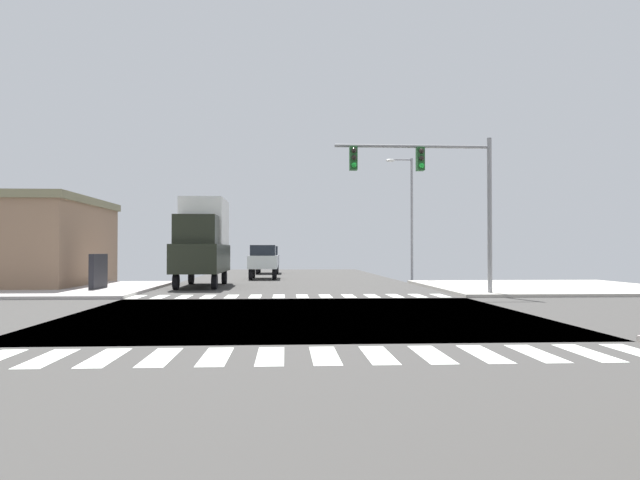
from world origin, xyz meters
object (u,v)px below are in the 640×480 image
traffic_signal_mast (431,178)px  street_lamp (408,207)px  box_truck_farside_1 (203,240)px  pickup_queued_1 (268,259)px  suv_crossing_1 (263,259)px

traffic_signal_mast → street_lamp: size_ratio=0.86×
traffic_signal_mast → box_truck_farside_1: bearing=144.5°
pickup_queued_1 → traffic_signal_mast: bearing=106.5°
street_lamp → box_truck_farside_1: bearing=-157.1°
traffic_signal_mast → suv_crossing_1: size_ratio=1.49×
suv_crossing_1 → pickup_queued_1: bearing=-90.0°
box_truck_farside_1 → suv_crossing_1: box_truck_farside_1 is taller
street_lamp → suv_crossing_1: bearing=160.0°
traffic_signal_mast → street_lamp: street_lamp is taller
traffic_signal_mast → suv_crossing_1: 18.53m
street_lamp → suv_crossing_1: 10.64m
box_truck_farside_1 → pickup_queued_1: size_ratio=1.41×
street_lamp → pickup_queued_1: size_ratio=1.56×
street_lamp → box_truck_farside_1: size_ratio=1.11×
traffic_signal_mast → suv_crossing_1: (-7.79, 16.41, -3.68)m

